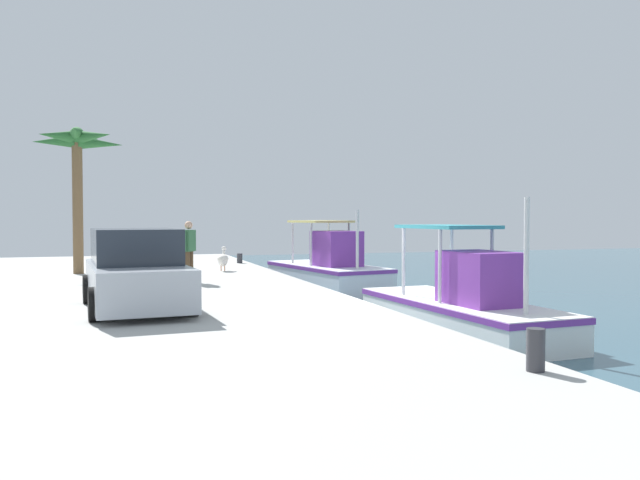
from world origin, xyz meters
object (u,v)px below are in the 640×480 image
Objects in this scene: palm_tree at (77,151)px; fishing_boat_nearest at (328,270)px; parked_car at (136,273)px; mooring_bollard_second at (536,350)px; mooring_bollard_nearest at (240,258)px; fisherman_standing at (189,249)px; pelican at (223,259)px; fishing_boat_second at (462,307)px.

fishing_boat_nearest is at bearing 89.64° from palm_tree.
mooring_bollard_second is (6.72, 4.27, -0.46)m from parked_car.
palm_tree is (-8.77, -1.49, 3.18)m from parked_car.
fishing_boat_nearest is 4.13m from mooring_bollard_nearest.
palm_tree is (-15.49, -5.75, 3.64)m from mooring_bollard_second.
fisherman_standing is 12.02m from mooring_bollard_second.
pelican is 5.74m from palm_tree.
pelican is 2.54× the size of mooring_bollard_nearest.
mooring_bollard_nearest is (-6.94, 2.71, -0.74)m from fisherman_standing.
fishing_boat_nearest is 3.87m from pelican.
fishing_boat_second is 16.09× the size of mooring_bollard_nearest.
fisherman_standing is (3.75, -5.32, 1.03)m from fishing_boat_nearest.
pelican reaches higher than mooring_bollard_second.
fishing_boat_second is 9.71m from pelican.
pelican is at bearing -85.15° from fishing_boat_nearest.
pelican is at bearing 160.04° from parked_car.
palm_tree is at bearing -137.75° from fishing_boat_second.
pelican is at bearing -175.40° from mooring_bollard_second.
parked_car is 0.91× the size of palm_tree.
fishing_boat_second is 1.32× the size of palm_tree.
fishing_boat_second is at bearing 156.90° from mooring_bollard_second.
fishing_boat_nearest is 15.74× the size of mooring_bollard_nearest.
pelican is at bearing -156.44° from fishing_boat_second.
fishing_boat_nearest is 6.21× the size of pelican.
parked_car is 12.66m from mooring_bollard_nearest.
fishing_boat_second is 13.16m from palm_tree.
fishing_boat_second is at bearing 0.32° from fishing_boat_nearest.
fishing_boat_second reaches higher than pelican.
fishing_boat_nearest is 1.42× the size of parked_car.
fishing_boat_second is at bearing 12.10° from mooring_bollard_nearest.
mooring_bollard_nearest is at bearing -167.90° from fishing_boat_second.
mooring_bollard_nearest is 18.63m from mooring_bollard_second.
fishing_boat_second is 7.00m from parked_car.
fishing_boat_nearest is 1.29× the size of palm_tree.
mooring_bollard_nearest is at bearing 158.64° from fisherman_standing.
fisherman_standing is at bearing -54.82° from fishing_boat_nearest.
parked_car reaches higher than mooring_bollard_nearest.
palm_tree reaches higher than parked_car.
fishing_boat_second reaches higher than mooring_bollard_second.
fishing_boat_nearest is 9.26m from palm_tree.
fisherman_standing is 0.40× the size of parked_car.
fishing_boat_second is 1.45× the size of parked_car.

